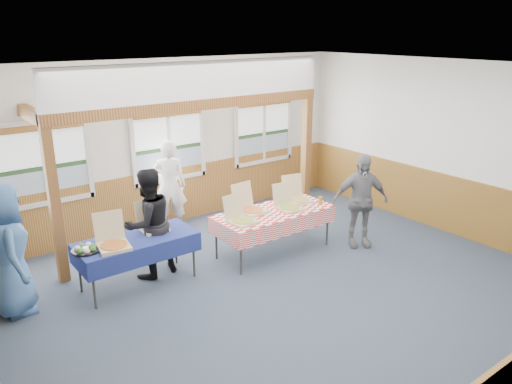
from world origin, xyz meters
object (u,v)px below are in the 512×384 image
at_px(woman_white, 169,186).
at_px(person_grey, 360,201).
at_px(table_left, 137,242).
at_px(table_right, 274,214).
at_px(man_blue, 8,250).
at_px(woman_black, 148,224).

bearing_deg(woman_white, person_grey, 154.72).
bearing_deg(woman_white, table_left, 72.06).
bearing_deg(table_right, person_grey, -48.27).
bearing_deg(man_blue, table_right, -96.51).
distance_m(woman_black, person_grey, 3.66).
height_order(woman_black, person_grey, woman_black).
distance_m(table_right, woman_black, 2.13).
height_order(table_right, woman_black, woman_black).
bearing_deg(woman_white, table_right, 139.13).
xyz_separation_m(table_right, woman_white, (-0.96, 1.94, 0.18)).
distance_m(table_right, person_grey, 1.56).
bearing_deg(man_blue, table_left, -97.86).
height_order(table_left, woman_black, woman_black).
bearing_deg(table_left, person_grey, -20.83).
xyz_separation_m(woman_black, person_grey, (3.46, -1.18, -0.03)).
bearing_deg(person_grey, table_left, -164.05).
xyz_separation_m(table_left, man_blue, (-1.67, 0.30, 0.22)).
height_order(woman_white, woman_black, woman_white).
distance_m(man_blue, person_grey, 5.58).
height_order(table_left, person_grey, person_grey).
height_order(man_blue, person_grey, man_blue).
xyz_separation_m(table_right, woman_black, (-2.07, 0.50, 0.16)).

